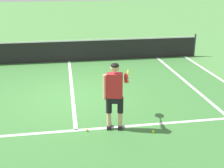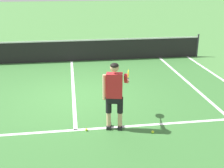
% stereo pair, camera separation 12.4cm
% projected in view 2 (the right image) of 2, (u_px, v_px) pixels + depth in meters
% --- Properties ---
extents(ground_plane, '(80.00, 80.00, 0.00)m').
position_uv_depth(ground_plane, '(74.00, 96.00, 9.34)').
color(ground_plane, '#477F3D').
extents(court_inner_surface, '(10.98, 10.51, 0.00)m').
position_uv_depth(court_inner_surface, '(74.00, 108.00, 8.51)').
color(court_inner_surface, '#387033').
rests_on(court_inner_surface, ground).
extents(line_service, '(8.23, 0.10, 0.01)m').
position_uv_depth(line_service, '(76.00, 130.00, 7.26)').
color(line_service, white).
rests_on(line_service, ground).
extents(line_centre_service, '(0.10, 6.40, 0.01)m').
position_uv_depth(line_centre_service, '(73.00, 86.00, 10.23)').
color(line_centre_service, white).
rests_on(line_centre_service, ground).
extents(line_singles_right, '(0.10, 10.11, 0.01)m').
position_uv_depth(line_singles_right, '(208.00, 99.00, 9.07)').
color(line_singles_right, white).
rests_on(line_singles_right, ground).
extents(tennis_net, '(11.96, 0.08, 1.07)m').
position_uv_depth(tennis_net, '(71.00, 50.00, 13.04)').
color(tennis_net, '#333338').
rests_on(tennis_net, ground).
extents(tennis_player, '(0.81, 1.07, 1.71)m').
position_uv_depth(tennis_player, '(115.00, 92.00, 7.02)').
color(tennis_player, black).
rests_on(tennis_player, ground).
extents(tennis_ball_near_feet, '(0.07, 0.07, 0.07)m').
position_uv_depth(tennis_ball_near_feet, '(153.00, 132.00, 7.11)').
color(tennis_ball_near_feet, '#CCE02D').
rests_on(tennis_ball_near_feet, ground).
extents(tennis_ball_by_baseline, '(0.07, 0.07, 0.07)m').
position_uv_depth(tennis_ball_by_baseline, '(86.00, 130.00, 7.22)').
color(tennis_ball_by_baseline, '#CCE02D').
rests_on(tennis_ball_by_baseline, ground).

